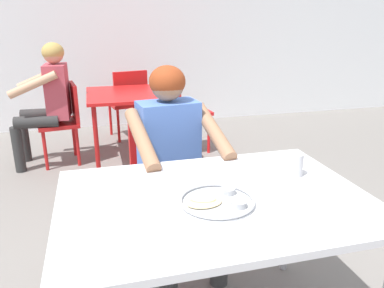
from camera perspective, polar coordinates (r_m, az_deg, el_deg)
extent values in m
cube|color=silver|center=(1.58, 3.45, -8.42)|extent=(1.27, 0.89, 0.03)
cylinder|color=#B2B2B7|center=(2.03, -16.49, -14.48)|extent=(0.04, 0.04, 0.71)
cylinder|color=#B2B2B7|center=(2.27, 14.23, -10.51)|extent=(0.04, 0.04, 0.71)
cylinder|color=#B7BABF|center=(1.52, 3.80, -8.83)|extent=(0.30, 0.30, 0.01)
torus|color=#B7BABF|center=(1.51, 3.80, -8.46)|extent=(0.30, 0.30, 0.01)
cylinder|color=#B2B5BA|center=(1.48, 7.08, -8.99)|extent=(0.06, 0.06, 0.02)
cylinder|color=#9E4714|center=(1.48, 7.09, -8.82)|extent=(0.05, 0.05, 0.01)
cylinder|color=#B2B5BA|center=(1.58, 5.46, -7.05)|extent=(0.06, 0.06, 0.02)
cylinder|color=maroon|center=(1.58, 5.47, -6.89)|extent=(0.05, 0.05, 0.01)
ellipsoid|color=#E5C689|center=(1.50, 1.87, -8.78)|extent=(0.15, 0.11, 0.01)
ellipsoid|color=#DBBF87|center=(1.51, 1.70, -8.28)|extent=(0.11, 0.09, 0.01)
cylinder|color=silver|center=(1.81, 15.19, -3.02)|extent=(0.08, 0.08, 0.11)
cylinder|color=#593319|center=(1.80, 15.28, -2.07)|extent=(0.07, 0.07, 0.02)
cube|color=red|center=(2.37, -3.66, -6.23)|extent=(0.44, 0.47, 0.04)
cube|color=red|center=(2.47, -5.23, -0.11)|extent=(0.37, 0.08, 0.37)
cylinder|color=red|center=(2.39, 1.45, -12.29)|extent=(0.03, 0.03, 0.42)
cylinder|color=red|center=(2.30, -5.90, -13.73)|extent=(0.03, 0.03, 0.42)
cylinder|color=red|center=(2.67, -1.56, -8.74)|extent=(0.03, 0.03, 0.42)
cylinder|color=red|center=(2.59, -8.12, -9.85)|extent=(0.03, 0.03, 0.42)
cylinder|color=#3A3A3A|center=(2.16, 4.17, -15.40)|extent=(0.10, 0.10, 0.46)
cylinder|color=#3A3A3A|center=(2.19, 2.02, -6.81)|extent=(0.17, 0.41, 0.12)
cylinder|color=#3A3A3A|center=(2.07, -3.66, -17.16)|extent=(0.10, 0.10, 0.46)
cylinder|color=#3A3A3A|center=(2.09, -5.58, -8.11)|extent=(0.17, 0.41, 0.12)
cube|color=#4C72C6|center=(2.22, -3.56, 0.29)|extent=(0.36, 0.24, 0.48)
cylinder|color=#996B4C|center=(2.10, 3.27, 2.02)|extent=(0.13, 0.46, 0.25)
cylinder|color=#996B4C|center=(1.97, -7.59, 0.72)|extent=(0.13, 0.46, 0.25)
sphere|color=#996B4C|center=(2.14, -3.75, 9.02)|extent=(0.19, 0.19, 0.19)
ellipsoid|color=maroon|center=(2.13, -3.75, 9.39)|extent=(0.21, 0.20, 0.18)
cube|color=red|center=(3.97, -9.40, 7.46)|extent=(0.86, 0.90, 0.03)
cylinder|color=#A31414|center=(3.66, -14.25, 0.49)|extent=(0.04, 0.04, 0.67)
cylinder|color=#A31414|center=(3.73, -2.82, 1.41)|extent=(0.04, 0.04, 0.67)
cylinder|color=#A31414|center=(4.41, -14.48, 3.54)|extent=(0.04, 0.04, 0.67)
cylinder|color=#A31414|center=(4.47, -4.94, 4.27)|extent=(0.04, 0.04, 0.67)
cube|color=red|center=(4.05, -19.58, 2.92)|extent=(0.44, 0.46, 0.04)
cube|color=red|center=(4.01, -17.35, 6.08)|extent=(0.09, 0.39, 0.38)
cylinder|color=red|center=(3.95, -21.27, -0.98)|extent=(0.03, 0.03, 0.40)
cylinder|color=red|center=(4.26, -21.48, 0.38)|extent=(0.03, 0.03, 0.40)
cylinder|color=red|center=(3.96, -16.86, -0.42)|extent=(0.03, 0.03, 0.40)
cylinder|color=red|center=(4.27, -17.39, 0.89)|extent=(0.03, 0.03, 0.40)
cube|color=red|center=(4.16, -0.30, 4.89)|extent=(0.45, 0.43, 0.04)
cube|color=red|center=(4.05, -2.77, 7.52)|extent=(0.08, 0.37, 0.38)
cylinder|color=red|center=(4.42, 0.91, 2.56)|extent=(0.03, 0.03, 0.43)
cylinder|color=red|center=(4.15, 2.55, 1.49)|extent=(0.03, 0.03, 0.43)
cylinder|color=red|center=(4.31, -3.04, 2.11)|extent=(0.03, 0.03, 0.43)
cylinder|color=red|center=(4.03, -1.62, 0.98)|extent=(0.03, 0.03, 0.43)
cube|color=red|center=(4.75, -9.79, 6.09)|extent=(0.51, 0.51, 0.04)
cube|color=red|center=(4.52, -9.16, 8.30)|extent=(0.41, 0.12, 0.40)
cylinder|color=red|center=(4.92, -12.20, 3.69)|extent=(0.03, 0.03, 0.41)
cylinder|color=red|center=(5.02, -8.36, 4.20)|extent=(0.03, 0.03, 0.41)
cylinder|color=red|center=(4.60, -11.04, 2.71)|extent=(0.03, 0.03, 0.41)
cylinder|color=red|center=(4.70, -6.97, 3.28)|extent=(0.03, 0.03, 0.41)
cylinder|color=#2C2C2C|center=(4.01, -24.76, -0.78)|extent=(0.10, 0.10, 0.45)
cylinder|color=#2C2C2C|center=(3.89, -22.42, 3.10)|extent=(0.41, 0.14, 0.12)
cylinder|color=#2C2C2C|center=(4.29, -23.98, 0.53)|extent=(0.10, 0.10, 0.45)
cylinder|color=#2C2C2C|center=(4.18, -21.77, 4.17)|extent=(0.41, 0.14, 0.12)
cube|color=#B23F4C|center=(3.95, -19.67, 7.52)|extent=(0.22, 0.35, 0.52)
cylinder|color=tan|center=(3.76, -22.93, 8.25)|extent=(0.46, 0.10, 0.25)
cylinder|color=tan|center=(4.16, -21.98, 9.23)|extent=(0.46, 0.10, 0.25)
sphere|color=tan|center=(3.91, -20.25, 12.70)|extent=(0.19, 0.19, 0.19)
ellipsoid|color=tan|center=(3.90, -20.27, 12.91)|extent=(0.21, 0.20, 0.18)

